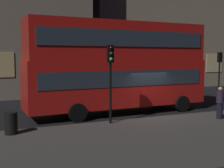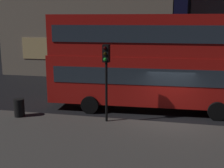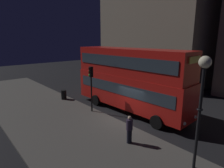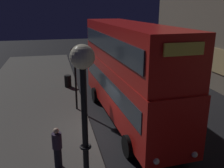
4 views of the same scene
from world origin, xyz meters
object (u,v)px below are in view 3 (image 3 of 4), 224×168
Objects in this scene: street_lamp at (202,86)px; litter_bin at (64,95)px; double_decker_bus at (129,77)px; pedestrian at (129,129)px; traffic_light_near_kerb at (91,80)px.

litter_bin is at bearing 178.48° from street_lamp.
pedestrian is (4.05, -4.07, -2.03)m from double_decker_bus.
litter_bin is at bearing 2.25° from pedestrian.
traffic_light_near_kerb is 6.22m from pedestrian.
street_lamp is 3.16× the size of pedestrian.
street_lamp is at bearing 6.05° from traffic_light_near_kerb.
street_lamp is (7.74, -3.38, 1.18)m from double_decker_bus.
traffic_light_near_kerb is 2.26× the size of pedestrian.
traffic_light_near_kerb reaches higher than litter_bin.
double_decker_bus is at bearing 67.90° from traffic_light_near_kerb.
double_decker_bus is 8.52m from street_lamp.
double_decker_bus is 6.62× the size of pedestrian.
street_lamp reaches higher than pedestrian.
street_lamp is at bearing -26.08° from double_decker_bus.
traffic_light_near_kerb is 4.07× the size of litter_bin.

